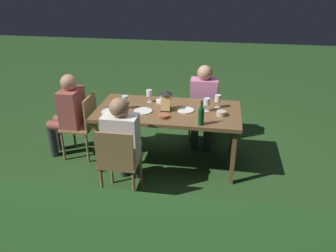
{
  "coord_description": "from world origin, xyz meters",
  "views": [
    {
      "loc": [
        -0.61,
        3.82,
        2.38
      ],
      "look_at": [
        0.0,
        0.0,
        0.53
      ],
      "focal_mm": 35.82,
      "sensor_mm": 36.0,
      "label": 1
    }
  ],
  "objects_px": {
    "person_in_pink": "(203,102)",
    "wine_glass_c": "(218,99)",
    "person_in_cream": "(123,139)",
    "plate_c": "(110,112)",
    "wine_glass_d": "(125,100)",
    "bowl_salad": "(221,113)",
    "chair_side_left_a": "(204,107)",
    "lantern_centerpiece": "(166,99)",
    "bowl_bread": "(163,116)",
    "wine_glass_b": "(207,102)",
    "green_bottle_on_table": "(201,116)",
    "bowl_dip": "(162,100)",
    "chair_side_right_b": "(119,160)",
    "dining_table": "(168,114)",
    "wine_glass_a": "(149,94)",
    "plate_b": "(143,111)",
    "plate_a": "(186,110)",
    "person_in_rust": "(68,112)",
    "chair_head_far": "(83,123)",
    "bowl_olives": "(121,102)"
  },
  "relations": [
    {
      "from": "dining_table",
      "to": "person_in_pink",
      "type": "height_order",
      "value": "person_in_pink"
    },
    {
      "from": "plate_b",
      "to": "person_in_cream",
      "type": "bearing_deg",
      "value": 78.28
    },
    {
      "from": "bowl_dip",
      "to": "person_in_pink",
      "type": "bearing_deg",
      "value": -143.01
    },
    {
      "from": "dining_table",
      "to": "chair_side_left_a",
      "type": "bearing_deg",
      "value": -115.75
    },
    {
      "from": "person_in_cream",
      "to": "bowl_salad",
      "type": "distance_m",
      "value": 1.22
    },
    {
      "from": "lantern_centerpiece",
      "to": "chair_side_right_b",
      "type": "bearing_deg",
      "value": 64.81
    },
    {
      "from": "chair_side_left_a",
      "to": "plate_c",
      "type": "height_order",
      "value": "chair_side_left_a"
    },
    {
      "from": "person_in_cream",
      "to": "lantern_centerpiece",
      "type": "xyz_separation_m",
      "value": [
        -0.38,
        -0.62,
        0.26
      ]
    },
    {
      "from": "plate_b",
      "to": "bowl_dip",
      "type": "distance_m",
      "value": 0.4
    },
    {
      "from": "plate_c",
      "to": "plate_a",
      "type": "bearing_deg",
      "value": -168.07
    },
    {
      "from": "dining_table",
      "to": "plate_a",
      "type": "distance_m",
      "value": 0.23
    },
    {
      "from": "lantern_centerpiece",
      "to": "green_bottle_on_table",
      "type": "distance_m",
      "value": 0.58
    },
    {
      "from": "wine_glass_b",
      "to": "plate_c",
      "type": "relative_size",
      "value": 0.78
    },
    {
      "from": "person_in_pink",
      "to": "chair_side_left_a",
      "type": "bearing_deg",
      "value": -90.0
    },
    {
      "from": "wine_glass_a",
      "to": "wine_glass_b",
      "type": "xyz_separation_m",
      "value": [
        -0.76,
        0.19,
        0.0
      ]
    },
    {
      "from": "person_in_cream",
      "to": "plate_c",
      "type": "bearing_deg",
      "value": -57.77
    },
    {
      "from": "chair_head_far",
      "to": "lantern_centerpiece",
      "type": "xyz_separation_m",
      "value": [
        -1.13,
        0.02,
        0.42
      ]
    },
    {
      "from": "bowl_olives",
      "to": "bowl_dip",
      "type": "bearing_deg",
      "value": -165.4
    },
    {
      "from": "person_in_pink",
      "to": "wine_glass_c",
      "type": "xyz_separation_m",
      "value": [
        -0.2,
        0.48,
        0.23
      ]
    },
    {
      "from": "person_in_rust",
      "to": "wine_glass_a",
      "type": "bearing_deg",
      "value": -168.34
    },
    {
      "from": "wine_glass_c",
      "to": "lantern_centerpiece",
      "type": "bearing_deg",
      "value": 16.8
    },
    {
      "from": "person_in_pink",
      "to": "wine_glass_b",
      "type": "distance_m",
      "value": 0.66
    },
    {
      "from": "wine_glass_a",
      "to": "plate_c",
      "type": "height_order",
      "value": "wine_glass_a"
    },
    {
      "from": "chair_side_right_b",
      "to": "person_in_rust",
      "type": "relative_size",
      "value": 0.76
    },
    {
      "from": "wine_glass_b",
      "to": "bowl_olives",
      "type": "xyz_separation_m",
      "value": [
        1.13,
        -0.08,
        -0.09
      ]
    },
    {
      "from": "wine_glass_b",
      "to": "bowl_salad",
      "type": "bearing_deg",
      "value": 149.86
    },
    {
      "from": "chair_side_left_a",
      "to": "bowl_olives",
      "type": "height_order",
      "value": "chair_side_left_a"
    },
    {
      "from": "chair_side_left_a",
      "to": "chair_head_far",
      "type": "relative_size",
      "value": 1.0
    },
    {
      "from": "chair_side_left_a",
      "to": "lantern_centerpiece",
      "type": "relative_size",
      "value": 3.28
    },
    {
      "from": "person_in_pink",
      "to": "chair_head_far",
      "type": "distance_m",
      "value": 1.69
    },
    {
      "from": "plate_b",
      "to": "chair_side_left_a",
      "type": "bearing_deg",
      "value": -126.34
    },
    {
      "from": "lantern_centerpiece",
      "to": "wine_glass_b",
      "type": "relative_size",
      "value": 1.57
    },
    {
      "from": "dining_table",
      "to": "lantern_centerpiece",
      "type": "bearing_deg",
      "value": 47.18
    },
    {
      "from": "green_bottle_on_table",
      "to": "bowl_dip",
      "type": "distance_m",
      "value": 0.84
    },
    {
      "from": "dining_table",
      "to": "wine_glass_a",
      "type": "distance_m",
      "value": 0.4
    },
    {
      "from": "person_in_cream",
      "to": "wine_glass_a",
      "type": "distance_m",
      "value": 0.9
    },
    {
      "from": "dining_table",
      "to": "bowl_salad",
      "type": "relative_size",
      "value": 15.42
    },
    {
      "from": "wine_glass_c",
      "to": "plate_a",
      "type": "xyz_separation_m",
      "value": [
        0.38,
        0.17,
        -0.11
      ]
    },
    {
      "from": "wine_glass_d",
      "to": "bowl_salad",
      "type": "height_order",
      "value": "wine_glass_d"
    },
    {
      "from": "wine_glass_c",
      "to": "bowl_salad",
      "type": "xyz_separation_m",
      "value": [
        -0.05,
        0.24,
        -0.09
      ]
    },
    {
      "from": "wine_glass_a",
      "to": "plate_a",
      "type": "bearing_deg",
      "value": 156.75
    },
    {
      "from": "chair_head_far",
      "to": "person_in_rust",
      "type": "height_order",
      "value": "person_in_rust"
    },
    {
      "from": "person_in_cream",
      "to": "green_bottle_on_table",
      "type": "height_order",
      "value": "person_in_cream"
    },
    {
      "from": "person_in_pink",
      "to": "person_in_rust",
      "type": "bearing_deg",
      "value": 20.21
    },
    {
      "from": "person_in_pink",
      "to": "bowl_bread",
      "type": "bearing_deg",
      "value": 64.87
    },
    {
      "from": "wine_glass_a",
      "to": "dining_table",
      "type": "bearing_deg",
      "value": 142.46
    },
    {
      "from": "dining_table",
      "to": "wine_glass_a",
      "type": "bearing_deg",
      "value": -37.54
    },
    {
      "from": "plate_c",
      "to": "bowl_salad",
      "type": "height_order",
      "value": "bowl_salad"
    },
    {
      "from": "green_bottle_on_table",
      "to": "person_in_cream",
      "type": "bearing_deg",
      "value": 17.93
    },
    {
      "from": "wine_glass_b",
      "to": "plate_b",
      "type": "distance_m",
      "value": 0.79
    }
  ]
}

